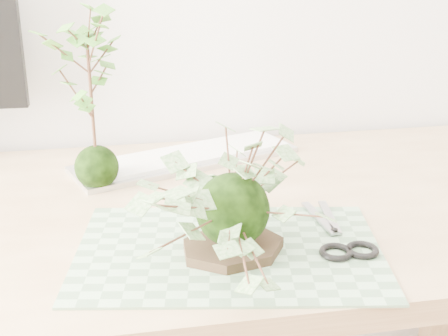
{
  "coord_description": "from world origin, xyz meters",
  "views": [
    {
      "loc": [
        -0.17,
        0.26,
        1.18
      ],
      "look_at": [
        0.0,
        1.14,
        0.84
      ],
      "focal_mm": 50.0,
      "sensor_mm": 36.0,
      "label": 1
    }
  ],
  "objects_px": {
    "ivy_kokedama": "(233,177)",
    "maple_kokedama": "(88,61)",
    "desk": "(161,253)",
    "keyboard": "(186,158)"
  },
  "relations": [
    {
      "from": "maple_kokedama",
      "to": "keyboard",
      "type": "relative_size",
      "value": 0.69
    },
    {
      "from": "desk",
      "to": "keyboard",
      "type": "bearing_deg",
      "value": 70.95
    },
    {
      "from": "maple_kokedama",
      "to": "desk",
      "type": "bearing_deg",
      "value": -47.43
    },
    {
      "from": "ivy_kokedama",
      "to": "maple_kokedama",
      "type": "distance_m",
      "value": 0.37
    },
    {
      "from": "desk",
      "to": "maple_kokedama",
      "type": "height_order",
      "value": "maple_kokedama"
    },
    {
      "from": "desk",
      "to": "keyboard",
      "type": "height_order",
      "value": "keyboard"
    },
    {
      "from": "maple_kokedama",
      "to": "keyboard",
      "type": "bearing_deg",
      "value": 31.07
    },
    {
      "from": "ivy_kokedama",
      "to": "maple_kokedama",
      "type": "xyz_separation_m",
      "value": [
        -0.19,
        0.3,
        0.11
      ]
    },
    {
      "from": "desk",
      "to": "keyboard",
      "type": "xyz_separation_m",
      "value": [
        0.08,
        0.22,
        0.1
      ]
    },
    {
      "from": "desk",
      "to": "ivy_kokedama",
      "type": "relative_size",
      "value": 4.3
    }
  ]
}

